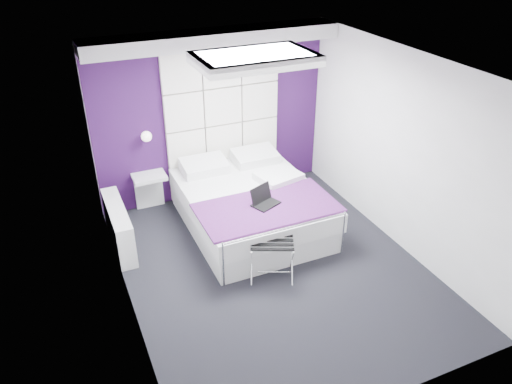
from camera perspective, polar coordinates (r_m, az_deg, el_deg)
floor at (r=6.48m, az=2.02°, el=-8.66°), size 4.40×4.40×0.00m
ceiling at (r=5.29m, az=2.53°, el=14.11°), size 4.40×4.40×0.00m
wall_back at (r=7.63m, az=-5.04°, el=8.63°), size 3.60×0.00×3.60m
wall_left at (r=5.32m, az=-15.49°, el=-2.16°), size 0.00×4.40×4.40m
wall_right at (r=6.68m, az=16.33°, el=4.41°), size 0.00×4.40×4.40m
accent_wall at (r=7.62m, az=-5.01°, el=8.61°), size 3.58×0.02×2.58m
soffit at (r=7.06m, az=-4.77°, el=17.12°), size 3.58×0.50×0.20m
headboard at (r=7.67m, az=-3.78°, el=7.75°), size 1.80×0.08×2.30m
skylight at (r=5.83m, az=-0.17°, el=15.07°), size 1.36×0.86×0.12m
wall_lamp at (r=7.29m, az=-12.49°, el=6.34°), size 0.15×0.15×0.15m
radiator at (r=6.96m, az=-15.41°, el=-3.84°), size 0.22×1.20×0.60m
bed at (r=7.11m, az=-0.63°, el=-1.59°), size 1.83×2.21×0.77m
nightstand at (r=7.51m, az=-12.12°, el=1.74°), size 0.48×0.37×0.05m
luggage_rack at (r=6.20m, az=1.82°, el=-7.66°), size 0.52×0.38×0.51m
laptop at (r=6.57m, az=0.97°, el=-0.83°), size 0.35×0.25×0.25m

